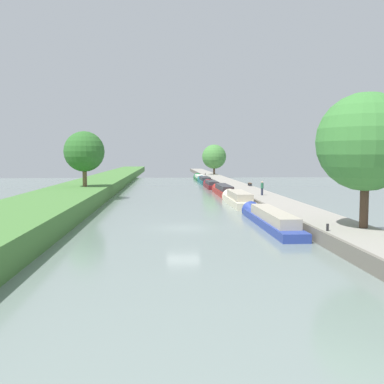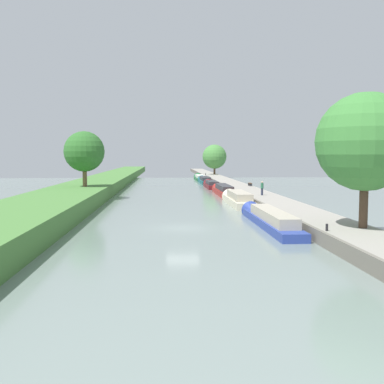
# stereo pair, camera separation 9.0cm
# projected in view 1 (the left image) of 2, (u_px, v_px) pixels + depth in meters

# --- Properties ---
(ground_plane) EXTENTS (160.00, 160.00, 0.00)m
(ground_plane) POSITION_uv_depth(u_px,v_px,m) (183.00, 228.00, 34.33)
(ground_plane) COLOR slate
(left_grassy_bank) EXTENTS (7.47, 260.00, 1.69)m
(left_grassy_bank) POSITION_uv_depth(u_px,v_px,m) (22.00, 219.00, 33.50)
(left_grassy_bank) COLOR #477A38
(left_grassy_bank) RESTS_ON ground_plane
(right_towpath) EXTENTS (3.99, 260.00, 0.86)m
(right_towpath) POSITION_uv_depth(u_px,v_px,m) (316.00, 221.00, 34.95)
(right_towpath) COLOR gray
(right_towpath) RESTS_ON ground_plane
(stone_quay) EXTENTS (0.25, 260.00, 0.91)m
(stone_quay) POSITION_uv_depth(u_px,v_px,m) (289.00, 221.00, 34.82)
(stone_quay) COLOR #6B665B
(stone_quay) RESTS_ON ground_plane
(narrowboat_blue) EXTENTS (1.85, 15.15, 1.93)m
(narrowboat_blue) POSITION_uv_depth(u_px,v_px,m) (269.00, 218.00, 35.64)
(narrowboat_blue) COLOR #283D93
(narrowboat_blue) RESTS_ON ground_plane
(narrowboat_cream) EXTENTS (2.07, 12.13, 2.16)m
(narrowboat_cream) POSITION_uv_depth(u_px,v_px,m) (237.00, 199.00, 50.95)
(narrowboat_cream) COLOR beige
(narrowboat_cream) RESTS_ON ground_plane
(narrowboat_red) EXTENTS (1.81, 13.74, 1.95)m
(narrowboat_red) POSITION_uv_depth(u_px,v_px,m) (223.00, 190.00, 64.11)
(narrowboat_red) COLOR maroon
(narrowboat_red) RESTS_ON ground_plane
(narrowboat_maroon) EXTENTS (1.97, 11.04, 1.87)m
(narrowboat_maroon) POSITION_uv_depth(u_px,v_px,m) (211.00, 185.00, 78.35)
(narrowboat_maroon) COLOR maroon
(narrowboat_maroon) RESTS_ON ground_plane
(narrowboat_teal) EXTENTS (2.03, 12.57, 1.98)m
(narrowboat_teal) POSITION_uv_depth(u_px,v_px,m) (204.00, 180.00, 91.74)
(narrowboat_teal) COLOR #195B60
(narrowboat_teal) RESTS_ON ground_plane
(narrowboat_green) EXTENTS (2.16, 12.49, 2.05)m
(narrowboat_green) POSITION_uv_depth(u_px,v_px,m) (199.00, 178.00, 104.36)
(narrowboat_green) COLOR #1E6033
(narrowboat_green) RESTS_ON ground_plane
(tree_rightbank_near) EXTENTS (6.31, 6.31, 8.71)m
(tree_rightbank_near) POSITION_uv_depth(u_px,v_px,m) (366.00, 142.00, 28.64)
(tree_rightbank_near) COLOR #4C3828
(tree_rightbank_near) RESTS_ON right_towpath
(tree_rightbank_midnear) EXTENTS (6.08, 6.08, 7.51)m
(tree_rightbank_midnear) POSITION_uv_depth(u_px,v_px,m) (214.00, 157.00, 112.98)
(tree_rightbank_midnear) COLOR brown
(tree_rightbank_midnear) RESTS_ON right_towpath
(tree_leftbank_downstream) EXTENTS (5.04, 5.04, 6.89)m
(tree_leftbank_downstream) POSITION_uv_depth(u_px,v_px,m) (84.00, 152.00, 55.75)
(tree_leftbank_downstream) COLOR brown
(tree_leftbank_downstream) RESTS_ON left_grassy_bank
(person_walking) EXTENTS (0.34, 0.34, 1.66)m
(person_walking) POSITION_uv_depth(u_px,v_px,m) (262.00, 188.00, 53.12)
(person_walking) COLOR #282D42
(person_walking) RESTS_ON right_towpath
(mooring_bollard_near) EXTENTS (0.16, 0.16, 0.45)m
(mooring_bollard_near) POSITION_uv_depth(u_px,v_px,m) (328.00, 227.00, 27.84)
(mooring_bollard_near) COLOR black
(mooring_bollard_near) RESTS_ON right_towpath
(mooring_bollard_far) EXTENTS (0.16, 0.16, 0.45)m
(mooring_bollard_far) POSITION_uv_depth(u_px,v_px,m) (205.00, 174.00, 109.36)
(mooring_bollard_far) COLOR black
(mooring_bollard_far) RESTS_ON right_towpath
(park_bench) EXTENTS (0.44, 1.50, 0.47)m
(park_bench) POSITION_uv_depth(u_px,v_px,m) (250.00, 184.00, 69.72)
(park_bench) COLOR #333338
(park_bench) RESTS_ON right_towpath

